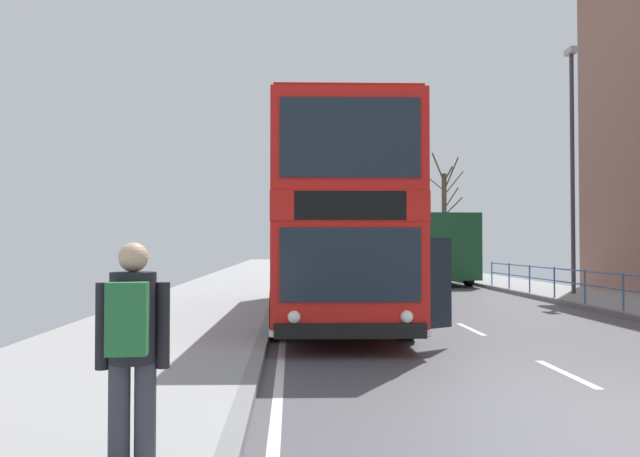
{
  "coord_description": "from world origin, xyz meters",
  "views": [
    {
      "loc": [
        -3.8,
        -6.34,
        1.77
      ],
      "look_at": [
        -3.17,
        7.79,
        2.13
      ],
      "focal_mm": 36.83,
      "sensor_mm": 36.0,
      "label": 1
    }
  ],
  "objects_px": {
    "double_decker_bus_main": "(334,224)",
    "street_lamp_far_side": "(572,152)",
    "pedestrian_with_backpack": "(132,338)",
    "bare_tree_far_00": "(445,216)",
    "background_bus_far_lane": "(422,247)"
  },
  "relations": [
    {
      "from": "double_decker_bus_main",
      "to": "street_lamp_far_side",
      "type": "height_order",
      "value": "street_lamp_far_side"
    },
    {
      "from": "double_decker_bus_main",
      "to": "pedestrian_with_backpack",
      "type": "distance_m",
      "value": 11.14
    },
    {
      "from": "pedestrian_with_backpack",
      "to": "double_decker_bus_main",
      "type": "bearing_deg",
      "value": 78.57
    },
    {
      "from": "street_lamp_far_side",
      "to": "pedestrian_with_backpack",
      "type": "bearing_deg",
      "value": -122.4
    },
    {
      "from": "double_decker_bus_main",
      "to": "pedestrian_with_backpack",
      "type": "xyz_separation_m",
      "value": [
        -2.19,
        -10.85,
        -1.19
      ]
    },
    {
      "from": "pedestrian_with_backpack",
      "to": "street_lamp_far_side",
      "type": "bearing_deg",
      "value": 57.6
    },
    {
      "from": "double_decker_bus_main",
      "to": "bare_tree_far_00",
      "type": "distance_m",
      "value": 27.37
    },
    {
      "from": "pedestrian_with_backpack",
      "to": "bare_tree_far_00",
      "type": "distance_m",
      "value": 38.42
    },
    {
      "from": "double_decker_bus_main",
      "to": "pedestrian_with_backpack",
      "type": "relative_size",
      "value": 6.93
    },
    {
      "from": "background_bus_far_lane",
      "to": "street_lamp_far_side",
      "type": "height_order",
      "value": "street_lamp_far_side"
    },
    {
      "from": "bare_tree_far_00",
      "to": "double_decker_bus_main",
      "type": "bearing_deg",
      "value": -108.86
    },
    {
      "from": "street_lamp_far_side",
      "to": "background_bus_far_lane",
      "type": "bearing_deg",
      "value": 106.73
    },
    {
      "from": "background_bus_far_lane",
      "to": "double_decker_bus_main",
      "type": "bearing_deg",
      "value": -108.44
    },
    {
      "from": "street_lamp_far_side",
      "to": "bare_tree_far_00",
      "type": "relative_size",
      "value": 1.11
    },
    {
      "from": "background_bus_far_lane",
      "to": "pedestrian_with_backpack",
      "type": "bearing_deg",
      "value": -105.7
    }
  ]
}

